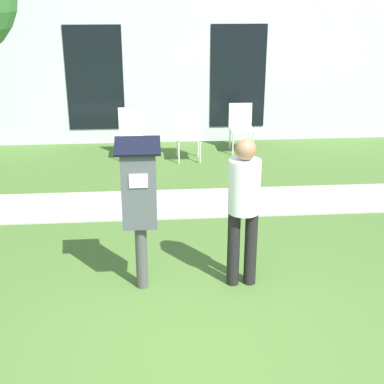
{
  "coord_description": "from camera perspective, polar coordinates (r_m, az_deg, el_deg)",
  "views": [
    {
      "loc": [
        -0.37,
        -3.8,
        2.93
      ],
      "look_at": [
        0.03,
        1.11,
        1.05
      ],
      "focal_mm": 50.0,
      "sensor_mm": 36.0,
      "label": 1
    }
  ],
  "objects": [
    {
      "name": "ground_plane",
      "position": [
        4.82,
        0.71,
        -16.61
      ],
      "size": [
        40.0,
        40.0,
        0.0
      ],
      "primitive_type": "plane",
      "color": "#476B2D"
    },
    {
      "name": "person_standing",
      "position": [
        5.38,
        5.55,
        -1.07
      ],
      "size": [
        0.32,
        0.32,
        1.58
      ],
      "rotation": [
        0.0,
        0.0,
        0.27
      ],
      "color": "black",
      "rests_on": "ground"
    },
    {
      "name": "outdoor_chair_left",
      "position": [
        9.9,
        -6.55,
        6.72
      ],
      "size": [
        0.44,
        0.44,
        0.9
      ],
      "rotation": [
        0.0,
        0.0,
        -0.09
      ],
      "color": "white",
      "rests_on": "ground"
    },
    {
      "name": "sidewalk",
      "position": [
        7.76,
        -1.59,
        -1.23
      ],
      "size": [
        12.0,
        1.1,
        0.02
      ],
      "color": "#B7B2A8",
      "rests_on": "ground"
    },
    {
      "name": "outdoor_chair_middle",
      "position": [
        9.71,
        -0.41,
        6.58
      ],
      "size": [
        0.44,
        0.44,
        0.9
      ],
      "rotation": [
        0.0,
        0.0,
        -0.39
      ],
      "color": "white",
      "rests_on": "ground"
    },
    {
      "name": "building_facade",
      "position": [
        10.77,
        -2.73,
        13.76
      ],
      "size": [
        10.0,
        0.26,
        3.2
      ],
      "color": "silver",
      "rests_on": "ground"
    },
    {
      "name": "parking_meter",
      "position": [
        5.28,
        -5.65,
        -0.47
      ],
      "size": [
        0.44,
        0.31,
        1.59
      ],
      "color": "#4C4C4C",
      "rests_on": "ground"
    },
    {
      "name": "outdoor_chair_right",
      "position": [
        10.26,
        5.25,
        7.28
      ],
      "size": [
        0.44,
        0.44,
        0.9
      ],
      "rotation": [
        0.0,
        0.0,
        -0.37
      ],
      "color": "white",
      "rests_on": "ground"
    }
  ]
}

